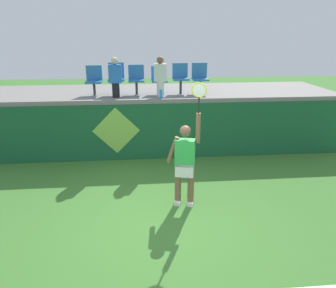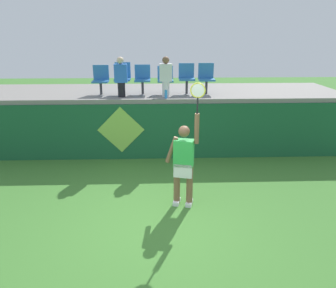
# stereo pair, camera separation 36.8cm
# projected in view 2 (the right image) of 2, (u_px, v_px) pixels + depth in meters

# --- Properties ---
(ground_plane) EXTENTS (40.00, 40.00, 0.00)m
(ground_plane) POSITION_uv_depth(u_px,v_px,m) (155.00, 224.00, 5.98)
(ground_plane) COLOR #3D752D
(court_back_wall) EXTENTS (11.13, 0.20, 1.54)m
(court_back_wall) POSITION_uv_depth(u_px,v_px,m) (155.00, 131.00, 8.93)
(court_back_wall) COLOR #195633
(court_back_wall) RESTS_ON ground_plane
(spectator_platform) EXTENTS (11.13, 2.76, 0.12)m
(spectator_platform) POSITION_uv_depth(u_px,v_px,m) (154.00, 92.00, 9.92)
(spectator_platform) COLOR gray
(spectator_platform) RESTS_ON court_back_wall
(tennis_player) EXTENTS (0.74, 0.35, 2.49)m
(tennis_player) POSITION_uv_depth(u_px,v_px,m) (184.00, 162.00, 6.39)
(tennis_player) COLOR white
(tennis_player) RESTS_ON ground_plane
(tennis_ball) EXTENTS (0.07, 0.07, 0.07)m
(tennis_ball) POSITION_uv_depth(u_px,v_px,m) (175.00, 203.00, 6.68)
(tennis_ball) COLOR #D1E533
(tennis_ball) RESTS_ON ground_plane
(water_bottle) EXTENTS (0.08, 0.08, 0.22)m
(water_bottle) POSITION_uv_depth(u_px,v_px,m) (166.00, 94.00, 8.71)
(water_bottle) COLOR #338CE5
(water_bottle) RESTS_ON spectator_platform
(stadium_chair_0) EXTENTS (0.44, 0.42, 0.80)m
(stadium_chair_0) POSITION_uv_depth(u_px,v_px,m) (101.00, 78.00, 9.20)
(stadium_chair_0) COLOR #38383D
(stadium_chair_0) RESTS_ON spectator_platform
(stadium_chair_1) EXTENTS (0.44, 0.42, 0.88)m
(stadium_chair_1) POSITION_uv_depth(u_px,v_px,m) (123.00, 76.00, 9.20)
(stadium_chair_1) COLOR #38383D
(stadium_chair_1) RESTS_ON spectator_platform
(stadium_chair_2) EXTENTS (0.44, 0.42, 0.81)m
(stadium_chair_2) POSITION_uv_depth(u_px,v_px,m) (142.00, 78.00, 9.23)
(stadium_chair_2) COLOR #38383D
(stadium_chair_2) RESTS_ON spectator_platform
(stadium_chair_3) EXTENTS (0.44, 0.42, 0.77)m
(stadium_chair_3) POSITION_uv_depth(u_px,v_px,m) (165.00, 78.00, 9.26)
(stadium_chair_3) COLOR #38383D
(stadium_chair_3) RESTS_ON spectator_platform
(stadium_chair_4) EXTENTS (0.44, 0.42, 0.85)m
(stadium_chair_4) POSITION_uv_depth(u_px,v_px,m) (187.00, 77.00, 9.26)
(stadium_chair_4) COLOR #38383D
(stadium_chair_4) RESTS_ON spectator_platform
(stadium_chair_5) EXTENTS (0.44, 0.42, 0.85)m
(stadium_chair_5) POSITION_uv_depth(u_px,v_px,m) (206.00, 77.00, 9.29)
(stadium_chair_5) COLOR #38383D
(stadium_chair_5) RESTS_ON spectator_platform
(spectator_0) EXTENTS (0.34, 0.20, 1.07)m
(spectator_0) POSITION_uv_depth(u_px,v_px,m) (121.00, 76.00, 8.77)
(spectator_0) COLOR black
(spectator_0) RESTS_ON spectator_platform
(spectator_1) EXTENTS (0.34, 0.20, 1.07)m
(spectator_1) POSITION_uv_depth(u_px,v_px,m) (166.00, 76.00, 8.84)
(spectator_1) COLOR white
(spectator_1) RESTS_ON spectator_platform
(wall_signage_mount) EXTENTS (1.27, 0.01, 1.48)m
(wall_signage_mount) POSITION_uv_depth(u_px,v_px,m) (122.00, 159.00, 9.05)
(wall_signage_mount) COLOR #195633
(wall_signage_mount) RESTS_ON ground_plane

